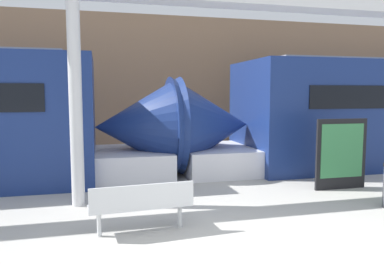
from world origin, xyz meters
The scene contains 4 objects.
station_wall centered at (0.00, 9.44, 2.50)m, with size 56.00×0.20×5.00m, color #937051.
bench_near centered at (-1.12, 1.46, 0.49)m, with size 1.64×0.57×0.80m.
poster_board centered at (3.60, 3.13, 0.82)m, with size 1.27×0.07×1.61m.
support_column_near centered at (-2.16, 3.26, 1.99)m, with size 0.25×0.25×3.98m, color silver.
Camera 1 is at (-1.73, -4.22, 2.17)m, focal length 35.00 mm.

